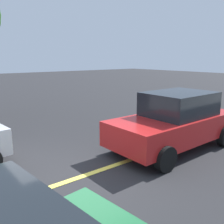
% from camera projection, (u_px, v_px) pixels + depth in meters
% --- Properties ---
extents(ground_plane, '(80.00, 80.00, 0.00)m').
position_uv_depth(ground_plane, '(63.00, 183.00, 5.42)').
color(ground_plane, '#262628').
extents(lane_marking_centre, '(28.00, 0.16, 0.01)m').
position_uv_depth(lane_marking_centre, '(156.00, 151.00, 7.25)').
color(lane_marking_centre, '#E0D14C').
extents(car_red_crossing, '(4.13, 1.96, 1.68)m').
position_uv_depth(car_red_crossing, '(175.00, 121.00, 7.35)').
color(car_red_crossing, red).
rests_on(car_red_crossing, ground_plane).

